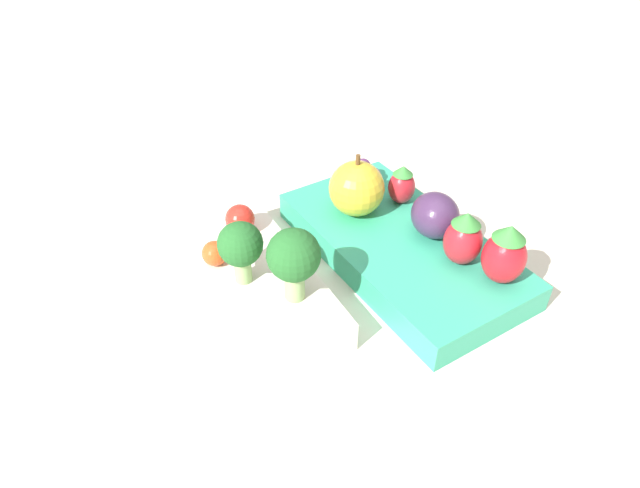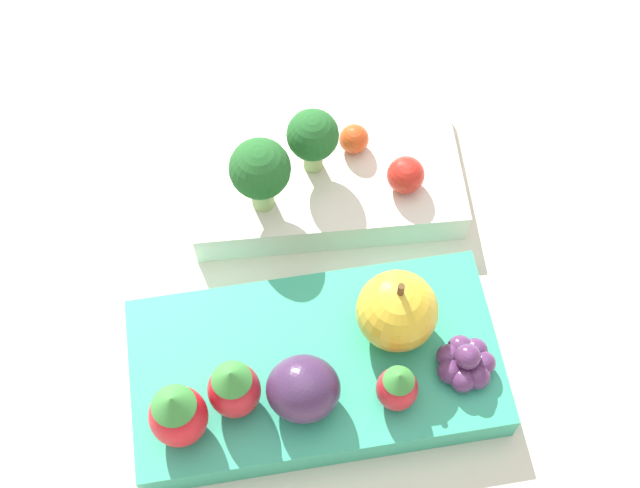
{
  "view_description": "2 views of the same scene",
  "coord_description": "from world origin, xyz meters",
  "px_view_note": "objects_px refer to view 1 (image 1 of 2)",
  "views": [
    {
      "loc": [
        -0.33,
        0.15,
        0.33
      ],
      "look_at": [
        0.01,
        0.0,
        0.04
      ],
      "focal_mm": 32.0,
      "sensor_mm": 36.0,
      "label": 1
    },
    {
      "loc": [
        0.0,
        -0.28,
        0.54
      ],
      "look_at": [
        0.01,
        0.0,
        0.04
      ],
      "focal_mm": 50.0,
      "sensor_mm": 36.0,
      "label": 2
    }
  ],
  "objects_px": {
    "strawberry_1": "(463,239)",
    "plum": "(435,215)",
    "strawberry_0": "(505,254)",
    "grape_cluster": "(362,175)",
    "apple": "(357,188)",
    "bento_box_savoury": "(234,288)",
    "strawberry_2": "(402,185)",
    "broccoli_floret_0": "(242,249)",
    "broccoli_floret_1": "(294,257)",
    "bento_box_fruit": "(399,245)",
    "cherry_tomato_1": "(215,253)",
    "cherry_tomato_0": "(240,219)"
  },
  "relations": [
    {
      "from": "strawberry_0",
      "to": "cherry_tomato_1",
      "type": "bearing_deg",
      "value": 61.88
    },
    {
      "from": "bento_box_fruit",
      "to": "strawberry_2",
      "type": "relative_size",
      "value": 6.33
    },
    {
      "from": "broccoli_floret_0",
      "to": "apple",
      "type": "xyz_separation_m",
      "value": [
        0.05,
        -0.12,
        -0.01
      ]
    },
    {
      "from": "cherry_tomato_1",
      "to": "plum",
      "type": "bearing_deg",
      "value": -101.01
    },
    {
      "from": "strawberry_1",
      "to": "plum",
      "type": "bearing_deg",
      "value": 0.48
    },
    {
      "from": "strawberry_0",
      "to": "strawberry_2",
      "type": "xyz_separation_m",
      "value": [
        0.13,
        0.02,
        -0.01
      ]
    },
    {
      "from": "cherry_tomato_1",
      "to": "strawberry_2",
      "type": "height_order",
      "value": "strawberry_2"
    },
    {
      "from": "broccoli_floret_0",
      "to": "plum",
      "type": "relative_size",
      "value": 1.22
    },
    {
      "from": "bento_box_savoury",
      "to": "grape_cluster",
      "type": "height_order",
      "value": "grape_cluster"
    },
    {
      "from": "plum",
      "to": "strawberry_0",
      "type": "bearing_deg",
      "value": -167.17
    },
    {
      "from": "broccoli_floret_0",
      "to": "grape_cluster",
      "type": "height_order",
      "value": "broccoli_floret_0"
    },
    {
      "from": "cherry_tomato_1",
      "to": "strawberry_2",
      "type": "xyz_separation_m",
      "value": [
        0.02,
        -0.18,
        0.01
      ]
    },
    {
      "from": "strawberry_0",
      "to": "grape_cluster",
      "type": "xyz_separation_m",
      "value": [
        0.17,
        0.04,
        -0.02
      ]
    },
    {
      "from": "bento_box_fruit",
      "to": "cherry_tomato_0",
      "type": "relative_size",
      "value": 9.49
    },
    {
      "from": "bento_box_savoury",
      "to": "cherry_tomato_0",
      "type": "distance_m",
      "value": 0.07
    },
    {
      "from": "bento_box_fruit",
      "to": "broccoli_floret_0",
      "type": "distance_m",
      "value": 0.15
    },
    {
      "from": "bento_box_savoury",
      "to": "strawberry_1",
      "type": "relative_size",
      "value": 4.09
    },
    {
      "from": "cherry_tomato_0",
      "to": "strawberry_2",
      "type": "xyz_separation_m",
      "value": [
        -0.01,
        -0.15,
        0.0
      ]
    },
    {
      "from": "strawberry_1",
      "to": "plum",
      "type": "relative_size",
      "value": 1.1
    },
    {
      "from": "bento_box_savoury",
      "to": "plum",
      "type": "xyz_separation_m",
      "value": [
        -0.02,
        -0.18,
        0.03
      ]
    },
    {
      "from": "apple",
      "to": "strawberry_1",
      "type": "relative_size",
      "value": 1.23
    },
    {
      "from": "apple",
      "to": "grape_cluster",
      "type": "bearing_deg",
      "value": -33.82
    },
    {
      "from": "cherry_tomato_0",
      "to": "cherry_tomato_1",
      "type": "bearing_deg",
      "value": 136.44
    },
    {
      "from": "cherry_tomato_1",
      "to": "cherry_tomato_0",
      "type": "bearing_deg",
      "value": -43.56
    },
    {
      "from": "bento_box_savoury",
      "to": "plum",
      "type": "height_order",
      "value": "plum"
    },
    {
      "from": "bento_box_savoury",
      "to": "strawberry_0",
      "type": "xyz_separation_m",
      "value": [
        -0.09,
        -0.19,
        0.04
      ]
    },
    {
      "from": "apple",
      "to": "bento_box_fruit",
      "type": "bearing_deg",
      "value": -155.54
    },
    {
      "from": "apple",
      "to": "plum",
      "type": "distance_m",
      "value": 0.07
    },
    {
      "from": "broccoli_floret_1",
      "to": "strawberry_2",
      "type": "distance_m",
      "value": 0.16
    },
    {
      "from": "broccoli_floret_1",
      "to": "grape_cluster",
      "type": "height_order",
      "value": "broccoli_floret_1"
    },
    {
      "from": "apple",
      "to": "plum",
      "type": "xyz_separation_m",
      "value": [
        -0.06,
        -0.05,
        -0.01
      ]
    },
    {
      "from": "broccoli_floret_1",
      "to": "plum",
      "type": "relative_size",
      "value": 1.39
    },
    {
      "from": "apple",
      "to": "strawberry_1",
      "type": "bearing_deg",
      "value": -154.2
    },
    {
      "from": "broccoli_floret_0",
      "to": "strawberry_2",
      "type": "relative_size",
      "value": 1.39
    },
    {
      "from": "bento_box_savoury",
      "to": "broccoli_floret_0",
      "type": "relative_size",
      "value": 3.68
    },
    {
      "from": "cherry_tomato_0",
      "to": "strawberry_0",
      "type": "relative_size",
      "value": 0.49
    },
    {
      "from": "strawberry_1",
      "to": "apple",
      "type": "bearing_deg",
      "value": 25.8
    },
    {
      "from": "bento_box_savoury",
      "to": "grape_cluster",
      "type": "distance_m",
      "value": 0.18
    },
    {
      "from": "broccoli_floret_1",
      "to": "plum",
      "type": "bearing_deg",
      "value": -79.2
    },
    {
      "from": "strawberry_0",
      "to": "broccoli_floret_0",
      "type": "bearing_deg",
      "value": 67.94
    },
    {
      "from": "bento_box_savoury",
      "to": "broccoli_floret_1",
      "type": "bearing_deg",
      "value": -138.15
    },
    {
      "from": "bento_box_savoury",
      "to": "broccoli_floret_1",
      "type": "xyz_separation_m",
      "value": [
        -0.04,
        -0.04,
        0.05
      ]
    },
    {
      "from": "cherry_tomato_1",
      "to": "plum",
      "type": "height_order",
      "value": "plum"
    },
    {
      "from": "apple",
      "to": "strawberry_1",
      "type": "height_order",
      "value": "apple"
    },
    {
      "from": "bento_box_fruit",
      "to": "strawberry_1",
      "type": "bearing_deg",
      "value": -153.04
    },
    {
      "from": "cherry_tomato_0",
      "to": "grape_cluster",
      "type": "relative_size",
      "value": 0.7
    },
    {
      "from": "bento_box_savoury",
      "to": "strawberry_0",
      "type": "bearing_deg",
      "value": -114.11
    },
    {
      "from": "broccoli_floret_1",
      "to": "strawberry_0",
      "type": "height_order",
      "value": "broccoli_floret_1"
    },
    {
      "from": "strawberry_2",
      "to": "plum",
      "type": "relative_size",
      "value": 0.87
    },
    {
      "from": "bento_box_savoury",
      "to": "cherry_tomato_0",
      "type": "relative_size",
      "value": 7.68
    }
  ]
}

